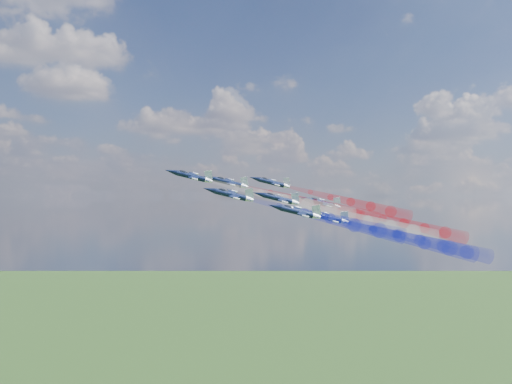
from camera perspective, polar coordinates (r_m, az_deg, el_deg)
jet_lead at (r=157.73m, az=-6.46°, el=1.56°), size 17.03×15.30×8.57m
trail_lead at (r=160.25m, az=2.80°, el=-0.69°), size 39.92×19.05×14.72m
jet_inner_left at (r=145.96m, az=-2.52°, el=-0.28°), size 17.03×15.30×8.57m
trail_inner_left at (r=150.58m, az=7.32°, el=-2.63°), size 39.92×19.05×14.72m
jet_inner_right at (r=168.79m, az=-2.79°, el=0.97°), size 17.03×15.30×8.57m
trail_inner_right at (r=172.86m, az=5.77°, el=-1.12°), size 39.92×19.05×14.72m
jet_outer_left at (r=139.56m, az=4.09°, el=-1.96°), size 17.03×15.30×8.57m
trail_outer_left at (r=147.27m, az=14.00°, el=-4.28°), size 39.92×19.05×14.72m
jet_center_third at (r=158.71m, az=2.21°, el=-0.65°), size 17.03×15.30×8.57m
trail_center_third at (r=165.23m, az=11.07°, el=-2.78°), size 39.92×19.05×14.72m
jet_outer_right at (r=181.56m, az=1.56°, el=0.95°), size 17.03×15.30×8.57m
trail_outer_right at (r=187.38m, az=9.38°, el=-0.98°), size 39.92×19.05×14.72m
jet_rear_left at (r=152.45m, az=7.03°, el=-2.52°), size 17.03×15.30×8.57m
trail_rear_left at (r=161.26m, az=15.97°, el=-4.59°), size 39.92×19.05×14.72m
jet_rear_right at (r=173.12m, az=6.51°, el=-1.08°), size 17.03×15.30×8.57m
trail_rear_right at (r=181.34m, az=14.46°, el=-3.00°), size 39.92×19.05×14.72m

